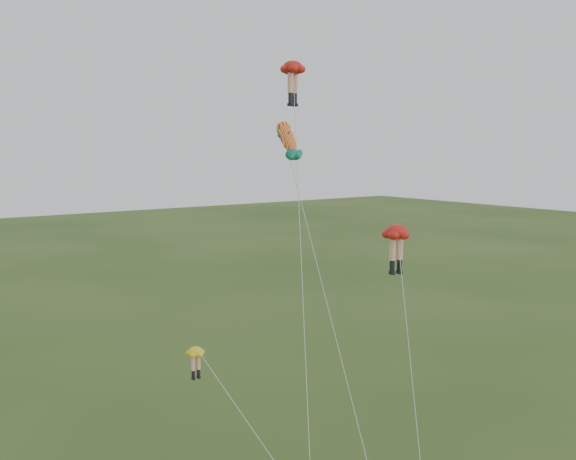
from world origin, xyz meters
TOP-DOWN VIEW (x-y plane):
  - legs_kite_red_high at (5.37, 10.81)m, footprint 8.16×12.18m
  - legs_kite_red_mid at (6.44, 2.80)m, footprint 4.24×6.46m
  - legs_kite_yellow at (-6.37, 0.91)m, footprint 4.79×5.64m
  - fish_kite at (3.21, 8.42)m, footprint 3.48×12.50m

SIDE VIEW (x-z plane):
  - legs_kite_yellow at x=-6.37m, z-range 3.65..12.88m
  - legs_kite_red_mid at x=6.44m, z-range 5.86..19.08m
  - fish_kite at x=3.21m, z-range 8.24..27.36m
  - legs_kite_red_high at x=5.37m, z-range 10.45..33.13m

